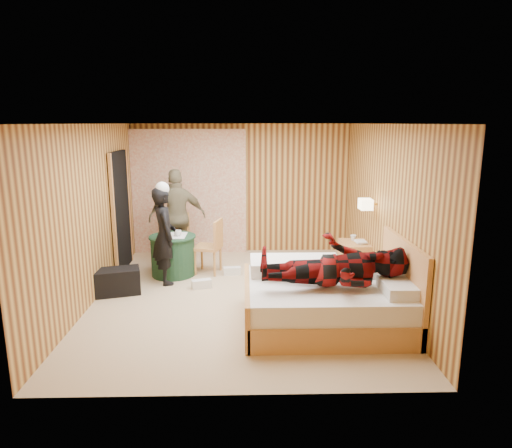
{
  "coord_description": "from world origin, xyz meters",
  "views": [
    {
      "loc": [
        0.08,
        -6.35,
        2.51
      ],
      "look_at": [
        0.24,
        0.22,
        1.05
      ],
      "focal_mm": 32.0,
      "sensor_mm": 36.0,
      "label": 1
    }
  ],
  "objects_px": {
    "bed": "(328,299)",
    "woman_standing": "(164,236)",
    "wall_lamp": "(366,204)",
    "man_at_table": "(177,217)",
    "nightstand": "(354,259)",
    "round_table": "(173,255)",
    "man_on_bed": "(335,254)",
    "duffel_bag": "(116,282)",
    "chair_near": "(212,242)",
    "chair_far": "(178,235)"
  },
  "relations": [
    {
      "from": "woman_standing",
      "to": "man_at_table",
      "type": "xyz_separation_m",
      "value": [
        0.07,
        1.02,
        0.09
      ]
    },
    {
      "from": "bed",
      "to": "woman_standing",
      "type": "xyz_separation_m",
      "value": [
        -2.32,
        1.58,
        0.46
      ]
    },
    {
      "from": "nightstand",
      "to": "man_at_table",
      "type": "relative_size",
      "value": 0.36
    },
    {
      "from": "bed",
      "to": "man_on_bed",
      "type": "bearing_deg",
      "value": -83.34
    },
    {
      "from": "bed",
      "to": "chair_near",
      "type": "relative_size",
      "value": 2.18
    },
    {
      "from": "chair_near",
      "to": "man_at_table",
      "type": "distance_m",
      "value": 0.93
    },
    {
      "from": "wall_lamp",
      "to": "woman_standing",
      "type": "bearing_deg",
      "value": 176.36
    },
    {
      "from": "bed",
      "to": "duffel_bag",
      "type": "relative_size",
      "value": 2.99
    },
    {
      "from": "duffel_bag",
      "to": "woman_standing",
      "type": "relative_size",
      "value": 0.44
    },
    {
      "from": "round_table",
      "to": "wall_lamp",
      "type": "bearing_deg",
      "value": -10.58
    },
    {
      "from": "woman_standing",
      "to": "man_on_bed",
      "type": "height_order",
      "value": "man_on_bed"
    },
    {
      "from": "chair_far",
      "to": "duffel_bag",
      "type": "relative_size",
      "value": 1.37
    },
    {
      "from": "duffel_bag",
      "to": "nightstand",
      "type": "bearing_deg",
      "value": -5.84
    },
    {
      "from": "chair_far",
      "to": "woman_standing",
      "type": "relative_size",
      "value": 0.6
    },
    {
      "from": "chair_far",
      "to": "chair_near",
      "type": "height_order",
      "value": "chair_near"
    },
    {
      "from": "man_at_table",
      "to": "woman_standing",
      "type": "bearing_deg",
      "value": 72.08
    },
    {
      "from": "man_on_bed",
      "to": "nightstand",
      "type": "bearing_deg",
      "value": 69.8
    },
    {
      "from": "duffel_bag",
      "to": "man_at_table",
      "type": "relative_size",
      "value": 0.39
    },
    {
      "from": "nightstand",
      "to": "round_table",
      "type": "height_order",
      "value": "round_table"
    },
    {
      "from": "nightstand",
      "to": "bed",
      "type": "bearing_deg",
      "value": -113.32
    },
    {
      "from": "round_table",
      "to": "man_on_bed",
      "type": "height_order",
      "value": "man_on_bed"
    },
    {
      "from": "nightstand",
      "to": "man_at_table",
      "type": "height_order",
      "value": "man_at_table"
    },
    {
      "from": "nightstand",
      "to": "chair_near",
      "type": "distance_m",
      "value": 2.38
    },
    {
      "from": "bed",
      "to": "round_table",
      "type": "height_order",
      "value": "bed"
    },
    {
      "from": "duffel_bag",
      "to": "woman_standing",
      "type": "distance_m",
      "value": 1.0
    },
    {
      "from": "chair_far",
      "to": "duffel_bag",
      "type": "distance_m",
      "value": 1.68
    },
    {
      "from": "wall_lamp",
      "to": "duffel_bag",
      "type": "relative_size",
      "value": 0.38
    },
    {
      "from": "round_table",
      "to": "duffel_bag",
      "type": "bearing_deg",
      "value": -129.89
    },
    {
      "from": "nightstand",
      "to": "woman_standing",
      "type": "bearing_deg",
      "value": -176.75
    },
    {
      "from": "chair_near",
      "to": "nightstand",
      "type": "bearing_deg",
      "value": 97.57
    },
    {
      "from": "man_at_table",
      "to": "man_on_bed",
      "type": "bearing_deg",
      "value": 114.61
    },
    {
      "from": "nightstand",
      "to": "chair_far",
      "type": "height_order",
      "value": "chair_far"
    },
    {
      "from": "round_table",
      "to": "woman_standing",
      "type": "relative_size",
      "value": 0.5
    },
    {
      "from": "wall_lamp",
      "to": "man_on_bed",
      "type": "xyz_separation_m",
      "value": [
        -0.77,
        -1.61,
        -0.32
      ]
    },
    {
      "from": "man_at_table",
      "to": "bed",
      "type": "bearing_deg",
      "value": 116.65
    },
    {
      "from": "bed",
      "to": "woman_standing",
      "type": "height_order",
      "value": "woman_standing"
    },
    {
      "from": "chair_near",
      "to": "man_at_table",
      "type": "xyz_separation_m",
      "value": [
        -0.66,
        0.57,
        0.32
      ]
    },
    {
      "from": "chair_near",
      "to": "chair_far",
      "type": "bearing_deg",
      "value": -115.47
    },
    {
      "from": "wall_lamp",
      "to": "man_at_table",
      "type": "bearing_deg",
      "value": 158.23
    },
    {
      "from": "nightstand",
      "to": "chair_far",
      "type": "xyz_separation_m",
      "value": [
        -3.01,
        0.82,
        0.23
      ]
    },
    {
      "from": "chair_far",
      "to": "man_on_bed",
      "type": "relative_size",
      "value": 0.53
    },
    {
      "from": "nightstand",
      "to": "woman_standing",
      "type": "height_order",
      "value": "woman_standing"
    },
    {
      "from": "bed",
      "to": "man_on_bed",
      "type": "relative_size",
      "value": 1.15
    },
    {
      "from": "nightstand",
      "to": "chair_near",
      "type": "xyz_separation_m",
      "value": [
        -2.36,
        0.27,
        0.23
      ]
    },
    {
      "from": "duffel_bag",
      "to": "chair_near",
      "type": "bearing_deg",
      "value": 18.38
    },
    {
      "from": "woman_standing",
      "to": "man_at_table",
      "type": "height_order",
      "value": "man_at_table"
    },
    {
      "from": "round_table",
      "to": "man_at_table",
      "type": "height_order",
      "value": "man_at_table"
    },
    {
      "from": "duffel_bag",
      "to": "man_on_bed",
      "type": "height_order",
      "value": "man_on_bed"
    },
    {
      "from": "duffel_bag",
      "to": "man_at_table",
      "type": "distance_m",
      "value": 1.8
    },
    {
      "from": "round_table",
      "to": "chair_far",
      "type": "xyz_separation_m",
      "value": [
        -0.0,
        0.62,
        0.19
      ]
    }
  ]
}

